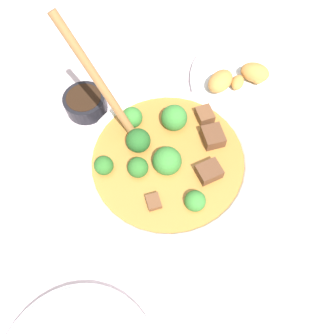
# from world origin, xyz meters

# --- Properties ---
(ground_plane) EXTENTS (4.00, 4.00, 0.00)m
(ground_plane) POSITION_xyz_m (0.00, 0.00, 0.00)
(ground_plane) COLOR silver
(stew_bowl) EXTENTS (0.28, 0.25, 0.27)m
(stew_bowl) POSITION_xyz_m (0.00, -0.00, 0.06)
(stew_bowl) COLOR white
(stew_bowl) RESTS_ON ground_plane
(condiment_bowl) EXTENTS (0.08, 0.08, 0.03)m
(condiment_bowl) POSITION_xyz_m (0.18, -0.14, 0.02)
(condiment_bowl) COLOR black
(condiment_bowl) RESTS_ON ground_plane
(food_plate) EXTENTS (0.25, 0.25, 0.05)m
(food_plate) POSITION_xyz_m (-0.13, -0.25, 0.01)
(food_plate) COLOR white
(food_plate) RESTS_ON ground_plane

